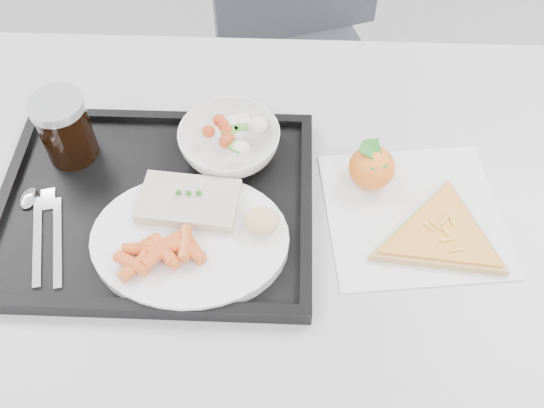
{
  "coord_description": "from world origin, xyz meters",
  "views": [
    {
      "loc": [
        0.04,
        -0.21,
        1.47
      ],
      "look_at": [
        0.02,
        0.31,
        0.77
      ],
      "focal_mm": 40.0,
      "sensor_mm": 36.0,
      "label": 1
    }
  ],
  "objects_px": {
    "table": "(257,241)",
    "dinner_plate": "(190,240)",
    "tangerine": "(372,167)",
    "chair": "(297,38)",
    "tray": "(156,206)",
    "pizza_slice": "(442,235)",
    "cola_glass": "(65,127)",
    "salad_bowl": "(230,142)"
  },
  "relations": [
    {
      "from": "table",
      "to": "tray",
      "type": "relative_size",
      "value": 2.67
    },
    {
      "from": "table",
      "to": "pizza_slice",
      "type": "height_order",
      "value": "pizza_slice"
    },
    {
      "from": "chair",
      "to": "cola_glass",
      "type": "bearing_deg",
      "value": -120.7
    },
    {
      "from": "chair",
      "to": "dinner_plate",
      "type": "distance_m",
      "value": 0.78
    },
    {
      "from": "table",
      "to": "dinner_plate",
      "type": "xyz_separation_m",
      "value": [
        -0.09,
        -0.06,
        0.09
      ]
    },
    {
      "from": "pizza_slice",
      "to": "cola_glass",
      "type": "bearing_deg",
      "value": 166.73
    },
    {
      "from": "chair",
      "to": "cola_glass",
      "type": "height_order",
      "value": "chair"
    },
    {
      "from": "salad_bowl",
      "to": "tangerine",
      "type": "bearing_deg",
      "value": -10.23
    },
    {
      "from": "cola_glass",
      "to": "table",
      "type": "bearing_deg",
      "value": -18.88
    },
    {
      "from": "salad_bowl",
      "to": "tangerine",
      "type": "distance_m",
      "value": 0.22
    },
    {
      "from": "chair",
      "to": "salad_bowl",
      "type": "relative_size",
      "value": 6.11
    },
    {
      "from": "cola_glass",
      "to": "pizza_slice",
      "type": "bearing_deg",
      "value": -13.27
    },
    {
      "from": "tray",
      "to": "salad_bowl",
      "type": "bearing_deg",
      "value": 45.07
    },
    {
      "from": "chair",
      "to": "dinner_plate",
      "type": "bearing_deg",
      "value": -101.09
    },
    {
      "from": "pizza_slice",
      "to": "table",
      "type": "bearing_deg",
      "value": 173.15
    },
    {
      "from": "tray",
      "to": "salad_bowl",
      "type": "distance_m",
      "value": 0.15
    },
    {
      "from": "table",
      "to": "pizza_slice",
      "type": "bearing_deg",
      "value": -6.85
    },
    {
      "from": "cola_glass",
      "to": "salad_bowl",
      "type": "bearing_deg",
      "value": 2.21
    },
    {
      "from": "cola_glass",
      "to": "pizza_slice",
      "type": "relative_size",
      "value": 0.37
    },
    {
      "from": "dinner_plate",
      "to": "salad_bowl",
      "type": "relative_size",
      "value": 1.78
    },
    {
      "from": "tangerine",
      "to": "cola_glass",
      "type": "bearing_deg",
      "value": 176.32
    },
    {
      "from": "salad_bowl",
      "to": "tangerine",
      "type": "xyz_separation_m",
      "value": [
        0.21,
        -0.04,
        -0.0
      ]
    },
    {
      "from": "tangerine",
      "to": "tray",
      "type": "bearing_deg",
      "value": -168.7
    },
    {
      "from": "salad_bowl",
      "to": "tray",
      "type": "bearing_deg",
      "value": -134.93
    },
    {
      "from": "dinner_plate",
      "to": "tangerine",
      "type": "distance_m",
      "value": 0.28
    },
    {
      "from": "cola_glass",
      "to": "tangerine",
      "type": "xyz_separation_m",
      "value": [
        0.45,
        -0.03,
        -0.04
      ]
    },
    {
      "from": "chair",
      "to": "table",
      "type": "bearing_deg",
      "value": -94.87
    },
    {
      "from": "tray",
      "to": "cola_glass",
      "type": "distance_m",
      "value": 0.18
    },
    {
      "from": "pizza_slice",
      "to": "tray",
      "type": "bearing_deg",
      "value": 174.76
    },
    {
      "from": "tray",
      "to": "pizza_slice",
      "type": "height_order",
      "value": "tray"
    },
    {
      "from": "pizza_slice",
      "to": "dinner_plate",
      "type": "bearing_deg",
      "value": -175.17
    },
    {
      "from": "dinner_plate",
      "to": "salad_bowl",
      "type": "distance_m",
      "value": 0.17
    },
    {
      "from": "table",
      "to": "pizza_slice",
      "type": "xyz_separation_m",
      "value": [
        0.26,
        -0.03,
        0.08
      ]
    },
    {
      "from": "tangerine",
      "to": "chair",
      "type": "bearing_deg",
      "value": 100.24
    },
    {
      "from": "chair",
      "to": "salad_bowl",
      "type": "distance_m",
      "value": 0.63
    },
    {
      "from": "tangerine",
      "to": "dinner_plate",
      "type": "bearing_deg",
      "value": -153.0
    },
    {
      "from": "pizza_slice",
      "to": "chair",
      "type": "bearing_deg",
      "value": 106.13
    },
    {
      "from": "tray",
      "to": "tangerine",
      "type": "relative_size",
      "value": 5.54
    },
    {
      "from": "salad_bowl",
      "to": "cola_glass",
      "type": "bearing_deg",
      "value": -177.79
    },
    {
      "from": "tangerine",
      "to": "pizza_slice",
      "type": "distance_m",
      "value": 0.14
    },
    {
      "from": "chair",
      "to": "tray",
      "type": "bearing_deg",
      "value": -106.92
    },
    {
      "from": "cola_glass",
      "to": "tangerine",
      "type": "height_order",
      "value": "cola_glass"
    }
  ]
}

